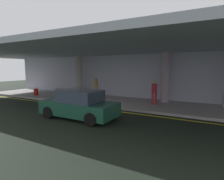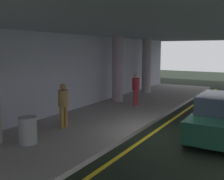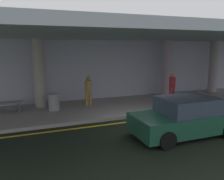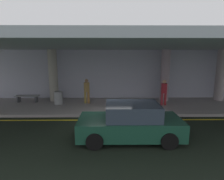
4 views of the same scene
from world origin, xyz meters
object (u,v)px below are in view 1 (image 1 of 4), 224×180
object	(u,v)px
car_dark_green	(79,105)
support_column_left_mid	(165,77)
person_waiting_for_ride	(154,91)
suitcase_upright_primary	(36,92)
traveler_with_luggage	(96,87)
trash_bin_steel	(77,92)
support_column_far_left	(79,75)
bench_metal	(62,90)

from	to	relation	value
car_dark_green	support_column_left_mid	bearing A→B (deg)	-119.55
car_dark_green	person_waiting_for_ride	distance (m)	5.45
support_column_left_mid	suitcase_upright_primary	xyz separation A→B (m)	(-11.18, -2.33, -1.51)
car_dark_green	traveler_with_luggage	world-z (taller)	traveler_with_luggage
suitcase_upright_primary	trash_bin_steel	distance (m)	3.99
support_column_far_left	suitcase_upright_primary	size ratio (longest dim) A/B	4.06
traveler_with_luggage	bench_metal	bearing A→B (deg)	-84.69
traveler_with_luggage	suitcase_upright_primary	world-z (taller)	traveler_with_luggage
person_waiting_for_ride	bench_metal	size ratio (longest dim) A/B	1.05
support_column_left_mid	person_waiting_for_ride	xyz separation A→B (m)	(-0.42, -1.34, -0.86)
support_column_left_mid	bench_metal	distance (m)	9.87
suitcase_upright_primary	traveler_with_luggage	bearing A→B (deg)	-11.13
support_column_far_left	car_dark_green	distance (m)	7.86
car_dark_green	suitcase_upright_primary	bearing A→B (deg)	-26.96
support_column_left_mid	trash_bin_steel	distance (m)	7.62
support_column_far_left	car_dark_green	world-z (taller)	support_column_far_left
support_column_far_left	car_dark_green	bearing A→B (deg)	-51.17
bench_metal	support_column_far_left	bearing A→B (deg)	14.78
support_column_far_left	traveler_with_luggage	world-z (taller)	support_column_far_left
support_column_far_left	bench_metal	distance (m)	2.33
person_waiting_for_ride	car_dark_green	bearing A→B (deg)	-133.59
support_column_left_mid	trash_bin_steel	size ratio (longest dim) A/B	4.29
support_column_far_left	person_waiting_for_ride	bearing A→B (deg)	-9.98
car_dark_green	bench_metal	world-z (taller)	car_dark_green
person_waiting_for_ride	bench_metal	world-z (taller)	person_waiting_for_ride
car_dark_green	suitcase_upright_primary	distance (m)	8.87
support_column_far_left	support_column_left_mid	distance (m)	8.00
suitcase_upright_primary	support_column_far_left	bearing A→B (deg)	10.09
bench_metal	support_column_left_mid	bearing A→B (deg)	2.71
person_waiting_for_ride	bench_metal	distance (m)	9.39
car_dark_green	support_column_far_left	bearing A→B (deg)	-53.33
support_column_left_mid	traveler_with_luggage	distance (m)	5.66
car_dark_green	suitcase_upright_primary	world-z (taller)	car_dark_green
traveler_with_luggage	suitcase_upright_primary	size ratio (longest dim) A/B	1.87
traveler_with_luggage	trash_bin_steel	world-z (taller)	traveler_with_luggage
support_column_left_mid	person_waiting_for_ride	size ratio (longest dim) A/B	2.17
traveler_with_luggage	person_waiting_for_ride	size ratio (longest dim) A/B	1.00
support_column_far_left	trash_bin_steel	size ratio (longest dim) A/B	4.29
trash_bin_steel	support_column_far_left	bearing A→B (deg)	119.95
car_dark_green	trash_bin_steel	xyz separation A→B (m)	(-4.29, 5.05, -0.14)
support_column_left_mid	bench_metal	size ratio (longest dim) A/B	2.28
support_column_left_mid	car_dark_green	distance (m)	6.93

